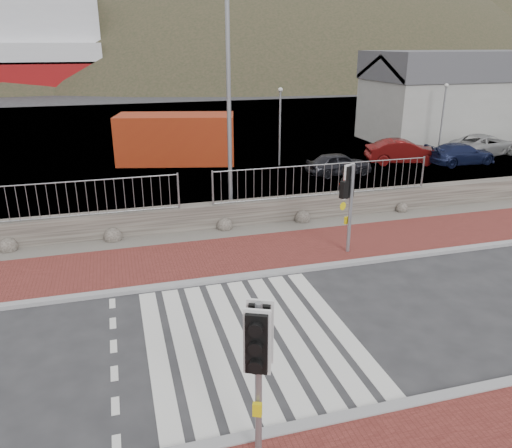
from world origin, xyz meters
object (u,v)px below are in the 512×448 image
object	(u,v)px
car_a	(339,164)
car_c	(461,154)
traffic_signal_far	(351,190)
traffic_signal_near	(259,350)
shipping_container	(176,139)
car_b	(403,152)
streetlight	(233,84)
car_d	(483,145)

from	to	relation	value
car_a	car_c	size ratio (longest dim) A/B	0.84
traffic_signal_far	car_c	bearing A→B (deg)	-163.51
traffic_signal_near	shipping_container	size ratio (longest dim) A/B	0.45
car_b	streetlight	bearing A→B (deg)	135.21
streetlight	car_b	distance (m)	13.44
streetlight	car_c	bearing A→B (deg)	29.72
car_b	car_d	size ratio (longest dim) A/B	0.88
shipping_container	car_d	size ratio (longest dim) A/B	1.39
shipping_container	car_d	bearing A→B (deg)	3.45
streetlight	car_c	world-z (taller)	streetlight
car_a	streetlight	bearing A→B (deg)	124.75
traffic_signal_near	car_b	distance (m)	22.35
traffic_signal_near	streetlight	world-z (taller)	streetlight
car_a	car_d	bearing A→B (deg)	-81.77
car_a	shipping_container	bearing A→B (deg)	53.41
shipping_container	traffic_signal_far	bearing A→B (deg)	-62.75
traffic_signal_near	car_a	size ratio (longest dim) A/B	0.85
streetlight	car_c	xyz separation A→B (m)	(14.04, 5.33, -4.38)
streetlight	car_d	world-z (taller)	streetlight
car_b	car_a	bearing A→B (deg)	121.95
car_c	streetlight	bearing A→B (deg)	107.08
traffic_signal_far	traffic_signal_near	bearing A→B (deg)	31.48
car_a	car_d	distance (m)	10.32
car_b	shipping_container	bearing A→B (deg)	87.91
shipping_container	car_d	world-z (taller)	shipping_container
streetlight	car_d	bearing A→B (deg)	31.31
traffic_signal_far	car_b	distance (m)	13.64
traffic_signal_near	car_b	world-z (taller)	traffic_signal_near
streetlight	shipping_container	xyz separation A→B (m)	(-0.86, 10.09, -3.63)
streetlight	car_b	size ratio (longest dim) A/B	2.20
streetlight	car_d	xyz separation A→B (m)	(16.76, 6.90, -4.32)
traffic_signal_near	car_c	size ratio (longest dim) A/B	0.71
traffic_signal_far	car_c	size ratio (longest dim) A/B	0.73
traffic_signal_near	streetlight	distance (m)	12.07
streetlight	shipping_container	bearing A→B (deg)	103.78
car_c	car_a	bearing A→B (deg)	88.81
traffic_signal_far	streetlight	size ratio (longest dim) A/B	0.33
shipping_container	car_b	size ratio (longest dim) A/B	1.58
traffic_signal_near	shipping_container	world-z (taller)	traffic_signal_near
streetlight	car_a	world-z (taller)	streetlight
shipping_container	traffic_signal_near	bearing A→B (deg)	-80.39
traffic_signal_near	streetlight	xyz separation A→B (m)	(2.40, 11.47, 2.91)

